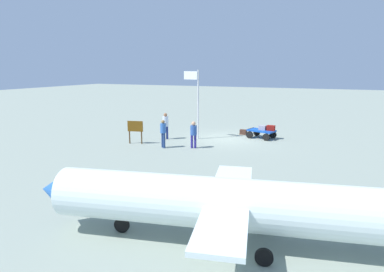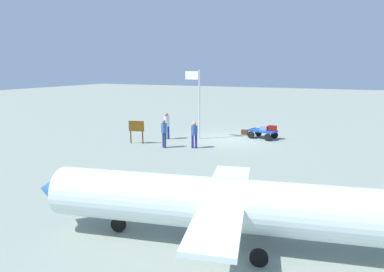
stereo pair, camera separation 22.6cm
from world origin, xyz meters
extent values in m
plane|color=gray|center=(0.00, 0.00, 0.00)|extent=(120.00, 120.00, 0.00)
cube|color=#1246B3|center=(-2.00, -1.07, 0.52)|extent=(1.92, 1.38, 0.10)
cube|color=#1246B3|center=(-1.22, -1.29, 0.52)|extent=(0.32, 0.90, 0.10)
cylinder|color=black|center=(-1.29, -0.75, 0.24)|extent=(0.49, 0.24, 0.47)
cylinder|color=black|center=(-1.55, -1.72, 0.24)|extent=(0.49, 0.24, 0.47)
cylinder|color=black|center=(-2.45, -0.43, 0.24)|extent=(0.49, 0.24, 0.47)
cylinder|color=black|center=(-2.72, -1.39, 0.24)|extent=(0.49, 0.24, 0.47)
cube|color=maroon|center=(-2.61, -1.07, 0.74)|extent=(0.52, 0.38, 0.34)
cube|color=gray|center=(-2.06, -1.06, 0.72)|extent=(0.48, 0.40, 0.30)
cube|color=#452A20|center=(-0.59, -1.79, 0.18)|extent=(0.48, 0.33, 0.35)
cylinder|color=navy|center=(1.00, 3.21, 0.39)|extent=(0.14, 0.14, 0.78)
cylinder|color=navy|center=(1.18, 3.29, 0.39)|extent=(0.14, 0.14, 0.78)
cylinder|color=#2D529D|center=(1.09, 3.25, 1.06)|extent=(0.49, 0.49, 0.55)
sphere|color=tan|center=(1.09, 3.25, 1.46)|extent=(0.24, 0.24, 0.24)
cylinder|color=navy|center=(2.67, 3.93, 0.45)|extent=(0.14, 0.14, 0.89)
cylinder|color=navy|center=(2.83, 3.82, 0.45)|extent=(0.14, 0.14, 0.89)
cylinder|color=#3160AF|center=(2.75, 3.88, 1.17)|extent=(0.47, 0.47, 0.56)
sphere|color=olive|center=(2.75, 3.88, 1.55)|extent=(0.21, 0.21, 0.21)
cylinder|color=navy|center=(3.65, 1.67, 0.43)|extent=(0.14, 0.14, 0.87)
cylinder|color=navy|center=(3.82, 1.79, 0.43)|extent=(0.14, 0.14, 0.87)
cylinder|color=silver|center=(3.74, 1.73, 1.19)|extent=(0.53, 0.53, 0.64)
sphere|color=#966242|center=(3.74, 1.73, 1.62)|extent=(0.23, 0.23, 0.23)
cylinder|color=white|center=(-3.86, 12.56, 1.12)|extent=(9.45, 3.27, 1.36)
cone|color=#2458A5|center=(1.02, 13.59, 1.12)|extent=(1.13, 1.39, 1.23)
cube|color=white|center=(-3.86, 12.56, 1.26)|extent=(2.19, 5.53, 0.12)
cylinder|color=black|center=(-0.93, 13.18, 0.22)|extent=(0.45, 0.19, 0.44)
cylinder|color=black|center=(-4.95, 13.18, 0.22)|extent=(0.45, 0.19, 0.44)
cylinder|color=black|center=(-4.61, 11.55, 0.22)|extent=(0.45, 0.19, 0.44)
cylinder|color=silver|center=(1.81, 0.79, 2.25)|extent=(0.10, 0.10, 4.50)
cube|color=white|center=(2.35, 0.79, 4.14)|extent=(0.98, 0.17, 0.52)
cylinder|color=#4C3319|center=(4.45, 3.54, 0.39)|extent=(0.08, 0.08, 0.78)
cylinder|color=#4C3319|center=(5.21, 3.72, 0.39)|extent=(0.08, 0.08, 0.78)
cube|color=brown|center=(4.83, 3.63, 1.10)|extent=(0.96, 0.29, 0.65)
camera|label=1|loc=(-6.10, 20.12, 4.58)|focal=30.12mm
camera|label=2|loc=(-6.31, 20.03, 4.58)|focal=30.12mm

